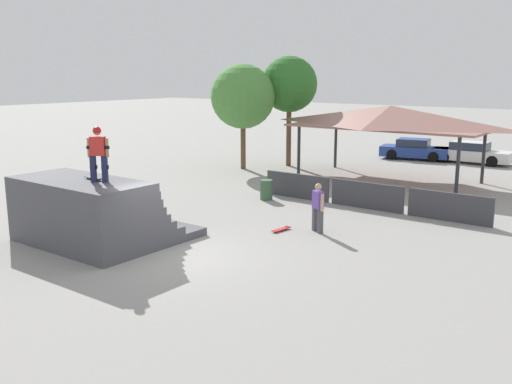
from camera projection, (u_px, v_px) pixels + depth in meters
ground_plane at (172, 256)px, 16.68m from camera, size 160.00×160.00×0.00m
quarter_pipe_ramp at (92, 214)px, 17.89m from camera, size 4.68×4.25×2.07m
skater_on_deck at (98, 150)px, 16.79m from camera, size 0.68×0.51×1.66m
skateboard_on_deck at (94, 178)px, 17.34m from camera, size 0.80×0.29×0.09m
bystander_walking at (318, 205)px, 19.05m from camera, size 0.63×0.43×1.67m
skateboard_on_ground at (282, 229)px, 19.38m from camera, size 0.29×0.83×0.09m
barrier_fence at (367, 196)px, 22.48m from camera, size 9.62×0.12×1.05m
pavilion_shelter at (390, 117)px, 27.96m from camera, size 9.53×4.52×3.71m
tree_beside_pavilion at (243, 97)px, 31.23m from camera, size 3.54×3.54×5.78m
tree_far_back at (289, 85)px, 32.12m from camera, size 3.15×3.15×6.23m
trash_bin at (266, 190)px, 24.09m from camera, size 0.52×0.52×0.85m
parked_car_blue at (414, 150)px, 35.46m from camera, size 4.34×2.46×1.27m
parked_car_white at (471, 153)px, 33.93m from camera, size 4.54×1.73×1.27m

